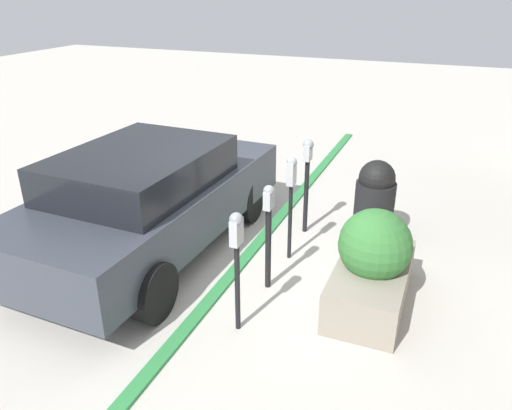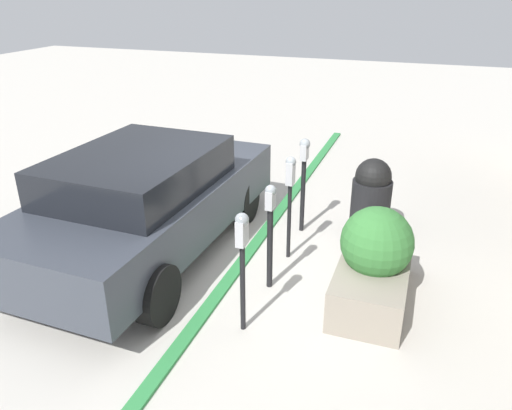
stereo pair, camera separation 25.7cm
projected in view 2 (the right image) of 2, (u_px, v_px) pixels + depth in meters
ground_plane at (247, 265)px, 6.87m from camera, size 40.00×40.00×0.00m
curb_strip at (241, 263)px, 6.89m from camera, size 13.57×0.16×0.04m
parking_meter_nearest at (242, 247)px, 5.20m from camera, size 0.17×0.15×1.43m
parking_meter_second at (270, 223)px, 6.03m from camera, size 0.16×0.14×1.39m
parking_meter_middle at (290, 186)px, 6.64m from camera, size 0.16×0.14×1.49m
parking_meter_fourth at (304, 168)px, 7.41m from camera, size 0.19×0.16×1.49m
planter_box at (374, 264)px, 5.93m from camera, size 1.68×0.85×1.22m
parked_car_front at (147, 200)px, 6.86m from camera, size 4.57×2.11×1.56m
trash_bin at (371, 199)px, 7.37m from camera, size 0.58×0.58×1.25m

